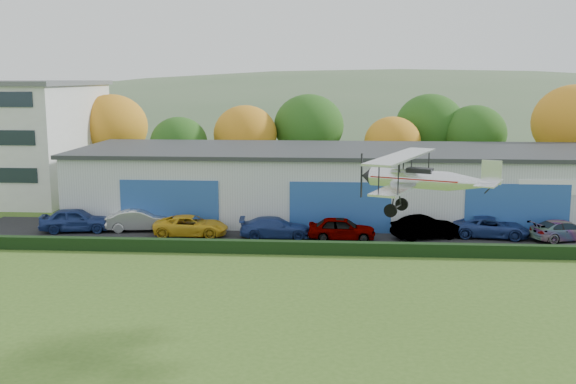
# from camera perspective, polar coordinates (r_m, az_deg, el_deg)

# --- Properties ---
(ground) EXTENTS (300.00, 300.00, 0.00)m
(ground) POSITION_cam_1_polar(r_m,az_deg,el_deg) (26.49, -6.55, -14.23)
(ground) COLOR #3D5E1D
(ground) RESTS_ON ground
(apron) EXTENTS (48.00, 9.00, 0.05)m
(apron) POSITION_cam_1_polar(r_m,az_deg,el_deg) (46.06, 1.93, -3.71)
(apron) COLOR black
(apron) RESTS_ON ground
(hedge) EXTENTS (46.00, 0.60, 0.80)m
(hedge) POSITION_cam_1_polar(r_m,az_deg,el_deg) (41.32, 1.68, -4.75)
(hedge) COLOR black
(hedge) RESTS_ON ground
(hangar) EXTENTS (40.60, 12.60, 5.30)m
(hangar) POSITION_cam_1_polar(r_m,az_deg,el_deg) (52.38, 4.42, 0.84)
(hangar) COLOR #B2B7BC
(hangar) RESTS_ON ground
(tree_belt) EXTENTS (75.70, 13.22, 10.12)m
(tree_belt) POSITION_cam_1_polar(r_m,az_deg,el_deg) (64.71, 0.70, 5.20)
(tree_belt) COLOR #3D2614
(tree_belt) RESTS_ON ground
(distant_hills) EXTENTS (430.00, 196.00, 56.00)m
(distant_hills) POSITION_cam_1_polar(r_m,az_deg,el_deg) (165.73, 0.90, 1.49)
(distant_hills) COLOR #4C6642
(distant_hills) RESTS_ON ground
(car_0) EXTENTS (5.14, 2.74, 1.66)m
(car_0) POSITION_cam_1_polar(r_m,az_deg,el_deg) (49.23, -17.56, -2.26)
(car_0) COLOR navy
(car_0) RESTS_ON apron
(car_1) EXTENTS (4.81, 2.28, 1.52)m
(car_1) POSITION_cam_1_polar(r_m,az_deg,el_deg) (48.33, -12.45, -2.34)
(car_1) COLOR silver
(car_1) RESTS_ON apron
(car_2) EXTENTS (5.10, 2.52, 1.39)m
(car_2) POSITION_cam_1_polar(r_m,az_deg,el_deg) (46.19, -8.24, -2.85)
(car_2) COLOR gold
(car_2) RESTS_ON apron
(car_3) EXTENTS (4.96, 2.35, 1.40)m
(car_3) POSITION_cam_1_polar(r_m,az_deg,el_deg) (45.18, -1.07, -3.03)
(car_3) COLOR navy
(car_3) RESTS_ON apron
(car_4) EXTENTS (4.47, 1.85, 1.51)m
(car_4) POSITION_cam_1_polar(r_m,az_deg,el_deg) (44.79, 4.58, -3.09)
(car_4) COLOR gray
(car_4) RESTS_ON apron
(car_5) EXTENTS (4.89, 2.93, 1.52)m
(car_5) POSITION_cam_1_polar(r_m,az_deg,el_deg) (45.88, 11.68, -2.96)
(car_5) COLOR gray
(car_5) RESTS_ON apron
(car_6) EXTENTS (5.26, 2.92, 1.39)m
(car_6) POSITION_cam_1_polar(r_m,az_deg,el_deg) (47.31, 16.88, -2.87)
(car_6) COLOR navy
(car_6) RESTS_ON apron
(car_7) EXTENTS (4.96, 3.17, 1.34)m
(car_7) POSITION_cam_1_polar(r_m,az_deg,el_deg) (48.09, 22.39, -3.03)
(car_7) COLOR gray
(car_7) RESTS_ON apron
(biplane) EXTENTS (6.06, 6.75, 2.57)m
(biplane) POSITION_cam_1_polar(r_m,az_deg,el_deg) (29.02, 11.25, 1.21)
(biplane) COLOR silver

